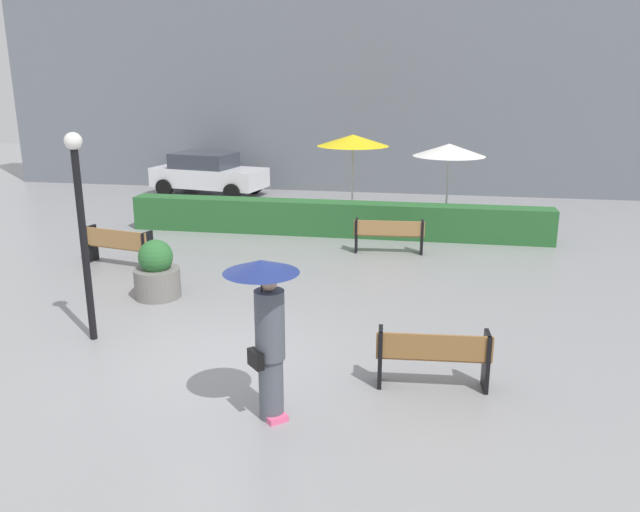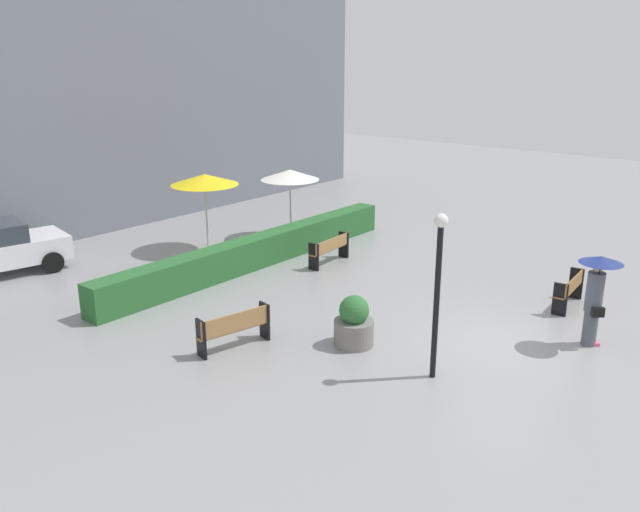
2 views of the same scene
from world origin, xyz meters
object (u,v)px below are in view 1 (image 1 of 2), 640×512
Objects in this scene: parked_car at (208,173)px; bench_near_right at (433,355)px; bench_back_row at (389,233)px; planter_pot at (157,273)px; patio_umbrella_white at (449,150)px; bench_far_left at (118,244)px; lamp_post at (81,214)px; pedestrian_with_umbrella at (267,319)px; patio_umbrella_yellow at (353,140)px.

bench_near_right is at bearing -59.28° from parked_car.
bench_back_row is 1.49× the size of planter_pot.
patio_umbrella_white is 9.78m from parked_car.
bench_near_right is 10.24m from patio_umbrella_white.
bench_far_left is 0.52× the size of lamp_post.
bench_near_right is at bearing 30.28° from pedestrian_with_umbrella.
pedestrian_with_umbrella is (5.23, -6.12, 0.85)m from bench_far_left.
patio_umbrella_white is at bearing 57.29° from lamp_post.
lamp_post is 0.78× the size of parked_car.
bench_back_row is 0.40× the size of parked_car.
pedestrian_with_umbrella is at bearing -101.94° from patio_umbrella_white.
planter_pot is (-5.47, 2.95, 0.00)m from bench_near_right.
pedestrian_with_umbrella is at bearing -49.45° from bench_far_left.
patio_umbrella_white is at bearing 88.24° from bench_near_right.
bench_back_row is 10.18m from parked_car.
bench_back_row is at bearing -44.12° from parked_car.
bench_far_left is 8.10m from pedestrian_with_umbrella.
bench_near_right is 0.76× the size of pedestrian_with_umbrella.
bench_back_row is at bearing 99.05° from bench_near_right.
planter_pot is at bearing 129.14° from pedestrian_with_umbrella.
patio_umbrella_yellow is (-2.59, 11.23, 1.90)m from bench_near_right.
patio_umbrella_white is at bearing 50.99° from planter_pot.
planter_pot is 0.27× the size of parked_car.
pedestrian_with_umbrella reaches higher than bench_near_right.
bench_back_row is 0.51× the size of lamp_post.
bench_far_left reaches higher than bench_back_row.
lamp_post reaches higher than pedestrian_with_umbrella.
bench_back_row is 7.97m from lamp_post.
lamp_post is 11.06m from patio_umbrella_white.
patio_umbrella_white reaches higher than parked_car.
lamp_post is (-3.59, 1.99, 0.78)m from pedestrian_with_umbrella.
pedestrian_with_umbrella is 4.18m from lamp_post.
patio_umbrella_yellow is 1.05× the size of patio_umbrella_white.
bench_near_right is 7.20m from bench_back_row.
patio_umbrella_white is (2.39, 11.30, 0.92)m from pedestrian_with_umbrella.
patio_umbrella_yellow is at bearing 103.00° from bench_near_right.
lamp_post reaches higher than parked_car.
bench_far_left is 0.83× the size of pedestrian_with_umbrella.
bench_near_right is 6.21m from planter_pot.
parked_car is (-7.31, 7.08, 0.31)m from bench_back_row.
patio_umbrella_yellow is at bearing 70.83° from planter_pot.
bench_far_left is 0.40× the size of parked_car.
patio_umbrella_yellow is at bearing 158.46° from patio_umbrella_white.
pedestrian_with_umbrella is at bearing -96.48° from bench_back_row.
lamp_post is 1.40× the size of patio_umbrella_white.
pedestrian_with_umbrella reaches higher than planter_pot.
bench_near_right is 0.37× the size of parked_car.
planter_pot is 9.35m from patio_umbrella_white.
bench_back_row is 0.99× the size of bench_far_left.
bench_back_row is 3.75m from patio_umbrella_white.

